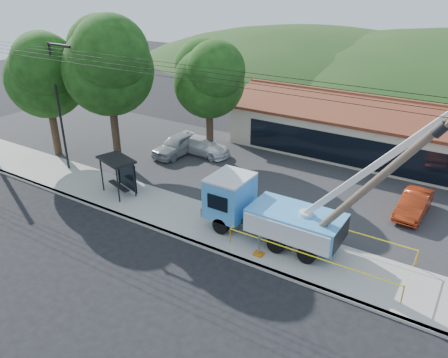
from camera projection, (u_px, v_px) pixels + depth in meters
ground at (179, 268)px, 21.19m from camera, size 120.00×120.00×0.00m
curb at (204, 246)px, 22.76m from camera, size 60.00×0.25×0.15m
sidewalk at (224, 230)px, 24.21m from camera, size 60.00×4.00×0.15m
parking_lot at (285, 179)px, 30.33m from camera, size 60.00×12.00×0.10m
strip_mall at (378, 132)px, 33.71m from camera, size 22.50×8.53×4.67m
streetlight at (60, 99)px, 29.44m from camera, size 2.13×0.22×9.00m
tree_west_near at (108, 61)px, 29.93m from camera, size 7.56×6.72×10.80m
tree_west_far at (45, 72)px, 31.63m from camera, size 6.84×6.08×9.48m
tree_lot at (209, 76)px, 31.88m from camera, size 6.30×5.60×8.94m
hill_west at (315, 63)px, 70.48m from camera, size 78.40×56.00×28.00m
power_lines at (4, 101)px, 31.04m from camera, size 60.00×1.42×8.77m
utility_truck at (270, 210)px, 22.78m from camera, size 11.84×3.98×8.90m
leaning_pole at (375, 182)px, 18.56m from camera, size 6.56×1.95×8.85m
bus_shelter at (119, 167)px, 27.46m from camera, size 2.83×2.19×2.41m
caution_tape at (320, 243)px, 21.72m from camera, size 8.68×3.19×0.92m
car_silver at (178, 155)px, 34.41m from camera, size 2.08×4.71×1.58m
car_red at (412, 215)px, 25.81m from camera, size 1.60×4.11×1.33m
car_white at (203, 155)px, 34.44m from camera, size 4.73×2.15×1.34m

